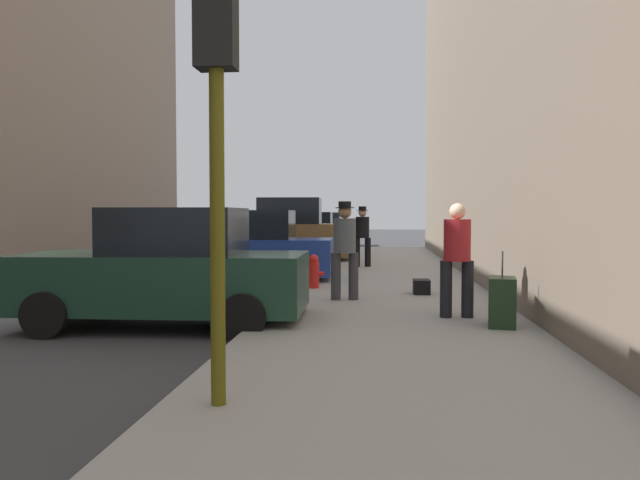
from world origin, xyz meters
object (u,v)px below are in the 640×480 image
Objects in this scene: parked_blue_sedan at (247,250)px; rolling_suitcase at (502,302)px; duffel_bag at (421,287)px; pedestrian_with_fedora at (362,233)px; pedestrian_in_red_jacket at (457,254)px; parked_bronze_suv at (286,234)px; pedestrian_with_beanie at (345,245)px; parked_dark_green_sedan at (167,271)px; parked_gray_coupe at (320,230)px; traffic_light at (217,81)px; parked_silver_sedan at (307,233)px; fire_hydrant at (314,271)px.

parked_blue_sedan reaches higher than rolling_suitcase.
pedestrian_with_fedora is at bearing 101.84° from duffel_bag.
pedestrian_in_red_jacket is at bearing 126.32° from rolling_suitcase.
parked_blue_sedan is 6.33m from parked_bronze_suv.
parked_dark_green_sedan is at bearing -139.21° from pedestrian_with_beanie.
parked_blue_sedan is 2.39× the size of pedestrian_with_beanie.
pedestrian_in_red_jacket is (4.32, -23.99, 0.26)m from parked_gray_coupe.
pedestrian_with_fedora is (0.83, 13.46, -1.62)m from traffic_light.
parked_bronze_suv is 1.10× the size of parked_silver_sedan.
parked_bronze_suv is 10.60× the size of duffel_bag.
duffel_bag is at bearing 96.97° from pedestrian_in_red_jacket.
pedestrian_with_beanie is (-1.78, 1.78, 0.03)m from pedestrian_in_red_jacket.
pedestrian_in_red_jacket is 1.08m from rolling_suitcase.
parked_silver_sedan is 18.38m from pedestrian_in_red_jacket.
pedestrian_with_fedora reaches higher than pedestrian_in_red_jacket.
pedestrian_with_beanie is at bearing -91.11° from pedestrian_with_fedora.
parked_dark_green_sedan is 4.32m from fire_hydrant.
parked_silver_sedan is at bearing 98.98° from pedestrian_with_beanie.
parked_silver_sedan is at bearing -90.00° from parked_gray_coupe.
pedestrian_with_fedora is (2.68, 3.68, 0.29)m from parked_blue_sedan.
parked_gray_coupe is (0.00, 18.73, 0.00)m from parked_blue_sedan.
parked_dark_green_sedan is at bearing -114.75° from fire_hydrant.
rolling_suitcase is (4.84, -5.98, -0.36)m from parked_blue_sedan.
rolling_suitcase is at bearing -68.51° from parked_bronze_suv.
parked_blue_sedan is 4.56m from pedestrian_with_fedora.
parked_bronze_suv is at bearing 135.43° from pedestrian_with_fedora.
rolling_suitcase is (4.84, -18.58, -0.36)m from parked_silver_sedan.
rolling_suitcase is (2.16, -9.66, -0.65)m from pedestrian_with_fedora.
parked_bronze_suv is 4.48× the size of rolling_suitcase.
parked_silver_sedan is (0.00, 6.28, -0.18)m from parked_bronze_suv.
parked_silver_sedan reaches higher than fire_hydrant.
pedestrian_with_beanie is (0.74, -1.72, 0.64)m from fire_hydrant.
rolling_suitcase is at bearing -50.98° from parked_blue_sedan.
traffic_light is 6.54m from pedestrian_with_beanie.
traffic_light reaches higher than parked_blue_sedan.
pedestrian_in_red_jacket is 0.96× the size of pedestrian_with_beanie.
traffic_light is (1.85, -9.78, 1.91)m from parked_blue_sedan.
traffic_light is at bearing -106.37° from duffel_bag.
rolling_suitcase is at bearing -3.59° from parked_dark_green_sedan.
duffel_bag is (1.30, -6.21, -0.85)m from pedestrian_with_fedora.
duffel_bag is at bearing -65.77° from parked_bronze_suv.
parked_bronze_suv is at bearing 104.54° from pedestrian_with_beanie.
parked_blue_sedan is 6.04× the size of fire_hydrant.
pedestrian_in_red_jacket reaches higher than rolling_suitcase.
pedestrian_with_fedora is (0.88, 5.44, 0.64)m from fire_hydrant.
pedestrian_with_beanie is (2.54, -22.21, 0.29)m from parked_gray_coupe.
pedestrian_in_red_jacket is 9.09m from pedestrian_with_fedora.
fire_hydrant is 0.40× the size of pedestrian_with_beanie.
fire_hydrant is 4.35m from pedestrian_in_red_jacket.
traffic_light reaches higher than rolling_suitcase.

